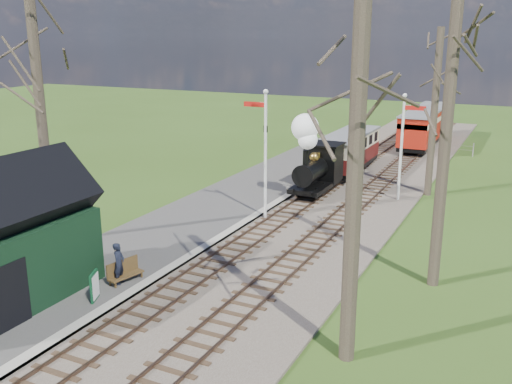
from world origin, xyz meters
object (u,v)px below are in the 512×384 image
at_px(red_carriage_a, 419,131).
at_px(person, 119,263).
at_px(coach, 349,150).
at_px(station_shed, 0,243).
at_px(bench, 124,271).
at_px(semaphore_near, 264,145).
at_px(locomotive, 316,159).
at_px(semaphore_far, 403,139).
at_px(sign_board, 94,286).
at_px(red_carriage_b, 431,121).

distance_m(red_carriage_a, person, 29.64).
bearing_deg(coach, red_carriage_a, 74.08).
distance_m(station_shed, bench, 4.20).
distance_m(station_shed, red_carriage_a, 32.83).
relative_size(semaphore_near, red_carriage_a, 1.11).
relative_size(locomotive, bench, 3.26).
height_order(semaphore_near, bench, semaphore_near).
bearing_deg(red_carriage_a, semaphore_far, -82.82).
bearing_deg(red_carriage_a, semaphore_near, -99.52).
relative_size(coach, sign_board, 7.46).
xyz_separation_m(semaphore_near, red_carriage_b, (3.37, 25.59, -2.00)).
height_order(semaphore_near, coach, semaphore_near).
xyz_separation_m(station_shed, coach, (4.30, 22.97, -0.74)).
bearing_deg(station_shed, semaphore_near, 73.62).
distance_m(semaphore_far, red_carriage_b, 19.74).
relative_size(red_carriage_b, sign_board, 5.77).
xyz_separation_m(coach, person, (-1.97, -20.16, -0.59)).
xyz_separation_m(red_carriage_b, sign_board, (-4.45, -36.17, -0.94)).
relative_size(bench, person, 0.94).
relative_size(semaphore_far, sign_board, 5.88).
distance_m(semaphore_near, bench, 9.54).
height_order(red_carriage_a, sign_board, red_carriage_a).
xyz_separation_m(station_shed, red_carriage_a, (6.90, 32.09, -0.64)).
distance_m(semaphore_far, locomotive, 4.69).
bearing_deg(person, locomotive, -23.38).
height_order(semaphore_near, red_carriage_b, semaphore_near).
distance_m(station_shed, person, 3.88).
distance_m(coach, red_carriage_b, 14.85).
relative_size(semaphore_far, red_carriage_a, 1.02).
height_order(red_carriage_b, bench, red_carriage_b).
distance_m(red_carriage_b, bench, 34.86).
xyz_separation_m(semaphore_far, sign_board, (-6.22, -16.59, -2.66)).
height_order(station_shed, semaphore_far, semaphore_far).
xyz_separation_m(coach, red_carriage_b, (2.60, 14.62, 0.09)).
distance_m(sign_board, bench, 1.64).
distance_m(red_carriage_b, person, 35.08).
xyz_separation_m(sign_board, person, (-0.12, 1.40, 0.26)).
bearing_deg(semaphore_far, coach, 131.36).
xyz_separation_m(locomotive, sign_board, (-1.83, -15.49, -1.40)).
bearing_deg(coach, locomotive, -90.11).
height_order(coach, person, coach).
bearing_deg(sign_board, semaphore_near, 84.19).
bearing_deg(semaphore_far, sign_board, -110.56).
relative_size(station_shed, coach, 0.87).
xyz_separation_m(station_shed, semaphore_far, (8.67, 18.00, 1.08)).
bearing_deg(locomotive, red_carriage_b, 82.80).
height_order(red_carriage_a, red_carriage_b, same).
relative_size(station_shed, person, 4.24).
height_order(semaphore_near, red_carriage_a, semaphore_near).
relative_size(red_carriage_a, red_carriage_b, 1.00).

